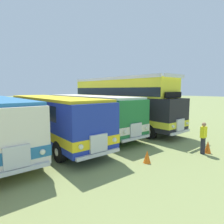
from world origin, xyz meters
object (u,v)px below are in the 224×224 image
(bus_sixth_in_row, at_px, (90,111))
(bus_seventh_in_row, at_px, (121,102))
(cone_mid_row, at_px, (208,147))
(cone_far_end, at_px, (147,157))
(marshal_person, at_px, (203,138))
(bus_fifth_in_row, at_px, (52,116))

(bus_sixth_in_row, height_order, bus_seventh_in_row, bus_seventh_in_row)
(cone_mid_row, height_order, cone_far_end, cone_mid_row)
(cone_mid_row, relative_size, cone_far_end, 1.13)
(cone_mid_row, height_order, marshal_person, marshal_person)
(bus_sixth_in_row, relative_size, cone_far_end, 16.66)
(cone_mid_row, distance_m, cone_far_end, 3.87)
(marshal_person, bearing_deg, cone_far_end, 162.05)
(bus_seventh_in_row, relative_size, cone_far_end, 19.25)
(bus_seventh_in_row, relative_size, marshal_person, 6.76)
(cone_mid_row, distance_m, marshal_person, 0.66)
(bus_fifth_in_row, relative_size, cone_far_end, 18.03)
(bus_seventh_in_row, bearing_deg, bus_sixth_in_row, -178.93)
(bus_seventh_in_row, distance_m, cone_far_end, 8.74)
(bus_seventh_in_row, xyz_separation_m, cone_mid_row, (-1.02, -8.27, -2.02))
(bus_sixth_in_row, bearing_deg, bus_fifth_in_row, -171.66)
(cone_far_end, bearing_deg, cone_mid_row, -17.85)
(cone_mid_row, xyz_separation_m, marshal_person, (-0.36, 0.11, 0.55))
(bus_sixth_in_row, distance_m, marshal_person, 8.37)
(bus_sixth_in_row, relative_size, cone_mid_row, 14.80)
(bus_sixth_in_row, xyz_separation_m, marshal_person, (1.93, -8.09, -0.86))
(bus_fifth_in_row, height_order, cone_mid_row, bus_fifth_in_row)
(cone_mid_row, relative_size, marshal_person, 0.40)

